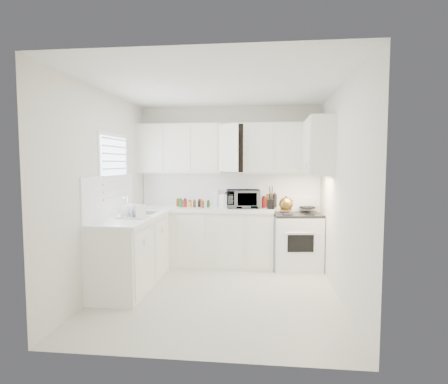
# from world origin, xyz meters

# --- Properties ---
(floor) EXTENTS (3.20, 3.20, 0.00)m
(floor) POSITION_xyz_m (0.00, 0.00, 0.00)
(floor) COLOR silver
(floor) RESTS_ON ground
(ceiling) EXTENTS (3.20, 3.20, 0.00)m
(ceiling) POSITION_xyz_m (0.00, 0.00, 2.60)
(ceiling) COLOR white
(ceiling) RESTS_ON ground
(wall_back) EXTENTS (3.00, 0.00, 3.00)m
(wall_back) POSITION_xyz_m (0.00, 1.60, 1.30)
(wall_back) COLOR white
(wall_back) RESTS_ON ground
(wall_front) EXTENTS (3.00, 0.00, 3.00)m
(wall_front) POSITION_xyz_m (0.00, -1.60, 1.30)
(wall_front) COLOR white
(wall_front) RESTS_ON ground
(wall_left) EXTENTS (0.00, 3.20, 3.20)m
(wall_left) POSITION_xyz_m (-1.50, 0.00, 1.30)
(wall_left) COLOR white
(wall_left) RESTS_ON ground
(wall_right) EXTENTS (0.00, 3.20, 3.20)m
(wall_right) POSITION_xyz_m (1.50, 0.00, 1.30)
(wall_right) COLOR white
(wall_right) RESTS_ON ground
(window_blinds) EXTENTS (0.06, 0.96, 1.06)m
(window_blinds) POSITION_xyz_m (-1.48, 0.35, 1.55)
(window_blinds) COLOR white
(window_blinds) RESTS_ON wall_left
(lower_cabinets_back) EXTENTS (2.22, 0.60, 0.90)m
(lower_cabinets_back) POSITION_xyz_m (-0.39, 1.30, 0.45)
(lower_cabinets_back) COLOR white
(lower_cabinets_back) RESTS_ON floor
(lower_cabinets_left) EXTENTS (0.60, 1.60, 0.90)m
(lower_cabinets_left) POSITION_xyz_m (-1.20, 0.20, 0.45)
(lower_cabinets_left) COLOR white
(lower_cabinets_left) RESTS_ON floor
(countertop_back) EXTENTS (2.24, 0.64, 0.05)m
(countertop_back) POSITION_xyz_m (-0.39, 1.29, 0.93)
(countertop_back) COLOR white
(countertop_back) RESTS_ON lower_cabinets_back
(countertop_left) EXTENTS (0.64, 1.62, 0.05)m
(countertop_left) POSITION_xyz_m (-1.19, 0.20, 0.93)
(countertop_left) COLOR white
(countertop_left) RESTS_ON lower_cabinets_left
(backsplash_back) EXTENTS (2.98, 0.02, 0.55)m
(backsplash_back) POSITION_xyz_m (0.00, 1.59, 1.23)
(backsplash_back) COLOR white
(backsplash_back) RESTS_ON wall_back
(backsplash_left) EXTENTS (0.02, 1.60, 0.55)m
(backsplash_left) POSITION_xyz_m (-1.49, 0.20, 1.23)
(backsplash_left) COLOR white
(backsplash_left) RESTS_ON wall_left
(upper_cabinets_back) EXTENTS (3.00, 0.33, 0.80)m
(upper_cabinets_back) POSITION_xyz_m (0.00, 1.44, 1.50)
(upper_cabinets_back) COLOR white
(upper_cabinets_back) RESTS_ON wall_back
(upper_cabinets_right) EXTENTS (0.33, 0.90, 0.80)m
(upper_cabinets_right) POSITION_xyz_m (1.33, 0.82, 1.50)
(upper_cabinets_right) COLOR white
(upper_cabinets_right) RESTS_ON wall_right
(sink) EXTENTS (0.42, 0.38, 0.30)m
(sink) POSITION_xyz_m (-1.19, 0.55, 1.07)
(sink) COLOR gray
(sink) RESTS_ON countertop_left
(stove) EXTENTS (0.80, 0.68, 1.12)m
(stove) POSITION_xyz_m (1.09, 1.26, 0.56)
(stove) COLOR white
(stove) RESTS_ON floor
(tea_kettle) EXTENTS (0.32, 0.31, 0.24)m
(tea_kettle) POSITION_xyz_m (0.91, 1.10, 1.06)
(tea_kettle) COLOR olive
(tea_kettle) RESTS_ON stove
(frying_pan) EXTENTS (0.32, 0.46, 0.04)m
(frying_pan) POSITION_xyz_m (1.27, 1.42, 0.96)
(frying_pan) COLOR black
(frying_pan) RESTS_ON stove
(microwave) EXTENTS (0.56, 0.36, 0.35)m
(microwave) POSITION_xyz_m (0.24, 1.31, 1.13)
(microwave) COLOR gray
(microwave) RESTS_ON countertop_back
(rice_cooker) EXTENTS (0.31, 0.31, 0.25)m
(rice_cooker) POSITION_xyz_m (-0.04, 1.39, 1.07)
(rice_cooker) COLOR white
(rice_cooker) RESTS_ON countertop_back
(paper_towel) EXTENTS (0.12, 0.12, 0.27)m
(paper_towel) POSITION_xyz_m (-0.21, 1.52, 1.08)
(paper_towel) COLOR white
(paper_towel) RESTS_ON countertop_back
(utensil_crock) EXTENTS (0.13, 0.13, 0.36)m
(utensil_crock) POSITION_xyz_m (0.68, 1.19, 1.13)
(utensil_crock) COLOR black
(utensil_crock) RESTS_ON countertop_back
(dish_rack) EXTENTS (0.40, 0.33, 0.20)m
(dish_rack) POSITION_xyz_m (-1.13, 0.06, 1.05)
(dish_rack) COLOR white
(dish_rack) RESTS_ON countertop_left
(spice_left_0) EXTENTS (0.06, 0.06, 0.13)m
(spice_left_0) POSITION_xyz_m (-0.85, 1.42, 1.02)
(spice_left_0) COLOR brown
(spice_left_0) RESTS_ON countertop_back
(spice_left_1) EXTENTS (0.06, 0.06, 0.13)m
(spice_left_1) POSITION_xyz_m (-0.78, 1.33, 1.02)
(spice_left_1) COLOR #2A6321
(spice_left_1) RESTS_ON countertop_back
(spice_left_2) EXTENTS (0.06, 0.06, 0.13)m
(spice_left_2) POSITION_xyz_m (-0.70, 1.42, 1.02)
(spice_left_2) COLOR #A2151C
(spice_left_2) RESTS_ON countertop_back
(spice_left_3) EXTENTS (0.06, 0.06, 0.13)m
(spice_left_3) POSITION_xyz_m (-0.62, 1.33, 1.02)
(spice_left_3) COLOR gold
(spice_left_3) RESTS_ON countertop_back
(spice_left_4) EXTENTS (0.06, 0.06, 0.13)m
(spice_left_4) POSITION_xyz_m (-0.55, 1.42, 1.02)
(spice_left_4) COLOR #502C16
(spice_left_4) RESTS_ON countertop_back
(spice_left_5) EXTENTS (0.06, 0.06, 0.13)m
(spice_left_5) POSITION_xyz_m (-0.47, 1.33, 1.02)
(spice_left_5) COLOR black
(spice_left_5) RESTS_ON countertop_back
(spice_left_6) EXTENTS (0.06, 0.06, 0.13)m
(spice_left_6) POSITION_xyz_m (-0.40, 1.42, 1.02)
(spice_left_6) COLOR brown
(spice_left_6) RESTS_ON countertop_back
(spice_left_7) EXTENTS (0.06, 0.06, 0.13)m
(spice_left_7) POSITION_xyz_m (-0.32, 1.33, 1.02)
(spice_left_7) COLOR #2A6321
(spice_left_7) RESTS_ON countertop_back
(sauce_right_0) EXTENTS (0.06, 0.06, 0.19)m
(sauce_right_0) POSITION_xyz_m (0.58, 1.46, 1.05)
(sauce_right_0) COLOR #A2151C
(sauce_right_0) RESTS_ON countertop_back
(sauce_right_1) EXTENTS (0.06, 0.06, 0.19)m
(sauce_right_1) POSITION_xyz_m (0.64, 1.40, 1.05)
(sauce_right_1) COLOR gold
(sauce_right_1) RESTS_ON countertop_back
(sauce_right_2) EXTENTS (0.06, 0.06, 0.19)m
(sauce_right_2) POSITION_xyz_m (0.69, 1.46, 1.05)
(sauce_right_2) COLOR #502C16
(sauce_right_2) RESTS_ON countertop_back
(sauce_right_3) EXTENTS (0.06, 0.06, 0.19)m
(sauce_right_3) POSITION_xyz_m (0.74, 1.40, 1.05)
(sauce_right_3) COLOR black
(sauce_right_3) RESTS_ON countertop_back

